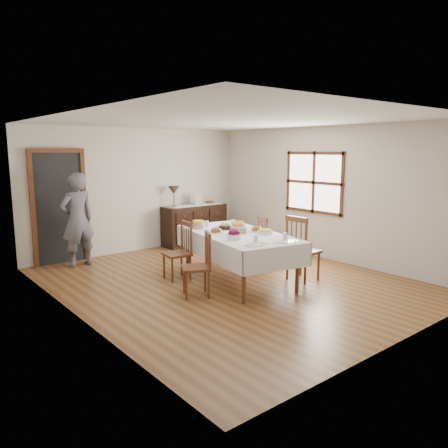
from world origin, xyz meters
TOP-DOWN VIEW (x-y plane):
  - ground at (0.00, 0.00)m, footprint 6.00×6.00m
  - room_shell at (-0.15, 0.42)m, footprint 5.02×6.02m
  - dining_table at (0.16, -0.05)m, footprint 1.61×2.52m
  - chair_left_near at (-0.78, -0.29)m, footprint 0.54×0.54m
  - chair_left_far at (-0.53, 0.62)m, footprint 0.45×0.45m
  - chair_right_near at (0.98, -0.71)m, footprint 0.48×0.48m
  - chair_right_far at (1.12, 0.20)m, footprint 0.49×0.49m
  - sideboard at (1.25, 2.72)m, footprint 1.51×0.55m
  - person at (-1.53, 2.51)m, footprint 0.62×0.44m
  - bread_basket at (0.16, -0.07)m, footprint 0.27×0.27m
  - egg_basket at (0.24, 0.35)m, footprint 0.26×0.26m
  - ham_platter_a at (-0.11, 0.17)m, footprint 0.26×0.26m
  - ham_platter_b at (0.50, -0.15)m, footprint 0.32×0.32m
  - beet_bowl at (-0.21, -0.41)m, footprint 0.21×0.21m
  - carrot_bowl at (0.58, 0.40)m, footprint 0.20×0.20m
  - pineapple_bowl at (-0.09, 0.69)m, footprint 0.22×0.22m
  - casserole_dish at (0.47, -0.38)m, footprint 0.26×0.26m
  - butter_dish at (-0.01, -0.18)m, footprint 0.15×0.11m
  - setting_left at (-0.20, -0.86)m, footprint 0.44×0.31m
  - setting_right at (0.28, -0.99)m, footprint 0.44×0.31m
  - glass_far_a at (0.11, 0.71)m, footprint 0.07×0.07m
  - glass_far_b at (0.62, 0.62)m, footprint 0.07×0.07m
  - runner at (1.27, 2.68)m, footprint 1.30×0.35m
  - table_lamp at (0.73, 2.75)m, footprint 0.26×0.26m
  - picture_frame at (1.35, 2.70)m, footprint 0.22×0.08m
  - deco_bowl at (1.72, 2.75)m, footprint 0.20×0.20m

SIDE VIEW (x-z plane):
  - ground at x=0.00m, z-range 0.00..0.00m
  - sideboard at x=1.25m, z-range 0.00..0.91m
  - chair_right_far at x=1.12m, z-range 0.01..0.95m
  - chair_left_near at x=-0.78m, z-range 0.01..0.97m
  - chair_left_far at x=-0.53m, z-range 0.01..0.98m
  - chair_right_near at x=0.98m, z-range 0.01..1.10m
  - dining_table at x=0.16m, z-range 0.31..1.11m
  - setting_left at x=-0.20m, z-range 0.77..0.87m
  - setting_right at x=0.28m, z-range 0.77..0.87m
  - ham_platter_b at x=0.50m, z-range 0.77..0.89m
  - ham_platter_a at x=-0.11m, z-range 0.78..0.89m
  - casserole_dish at x=0.47m, z-range 0.80..0.87m
  - butter_dish at x=-0.01m, z-range 0.80..0.87m
  - egg_basket at x=0.24m, z-range 0.79..0.90m
  - carrot_bowl at x=0.58m, z-range 0.80..0.89m
  - glass_far_b at x=0.62m, z-range 0.80..0.90m
  - glass_far_a at x=0.11m, z-range 0.80..0.91m
  - pineapple_bowl at x=-0.09m, z-range 0.80..0.94m
  - beet_bowl at x=-0.21m, z-range 0.80..0.96m
  - bread_basket at x=0.16m, z-range 0.80..0.97m
  - runner at x=1.27m, z-range 0.90..0.91m
  - person at x=-1.53m, z-range 0.00..1.86m
  - deco_bowl at x=1.72m, z-range 0.90..0.96m
  - picture_frame at x=1.35m, z-range 0.90..1.18m
  - table_lamp at x=0.73m, z-range 1.03..1.49m
  - room_shell at x=-0.15m, z-range 0.32..2.97m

